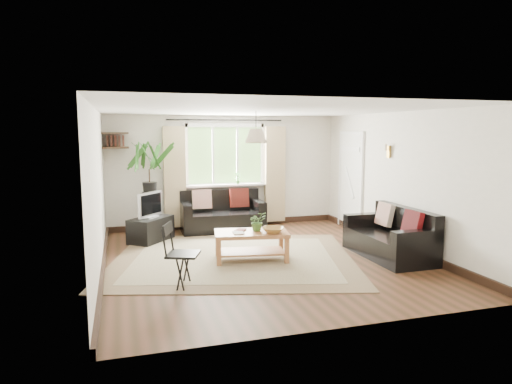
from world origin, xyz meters
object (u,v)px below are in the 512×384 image
object	(u,v)px
coffee_table	(251,246)
sofa_back	(222,212)
tv_stand	(151,230)
folding_chair	(183,255)
sofa_right	(389,234)
palm_stand	(150,188)

from	to	relation	value
coffee_table	sofa_back	bearing A→B (deg)	89.15
sofa_back	tv_stand	bearing A→B (deg)	-158.66
tv_stand	folding_chair	size ratio (longest dim) A/B	0.99
sofa_back	sofa_right	distance (m)	3.51
sofa_right	tv_stand	size ratio (longest dim) A/B	1.92
coffee_table	tv_stand	world-z (taller)	coffee_table
sofa_right	palm_stand	world-z (taller)	palm_stand
coffee_table	folding_chair	size ratio (longest dim) A/B	1.35
sofa_back	folding_chair	world-z (taller)	folding_chair
coffee_table	folding_chair	bearing A→B (deg)	-142.15
palm_stand	coffee_table	bearing A→B (deg)	-58.94
sofa_right	folding_chair	bearing A→B (deg)	-82.03
sofa_back	coffee_table	distance (m)	2.30
sofa_back	coffee_table	world-z (taller)	sofa_back
sofa_back	coffee_table	xyz separation A→B (m)	(-0.03, -2.30, -0.16)
tv_stand	sofa_back	bearing A→B (deg)	-29.89
tv_stand	palm_stand	size ratio (longest dim) A/B	0.46
coffee_table	tv_stand	xyz separation A→B (m)	(-1.46, 1.76, -0.01)
coffee_table	tv_stand	distance (m)	2.29
sofa_right	folding_chair	xyz separation A→B (m)	(-3.45, -0.50, 0.04)
sofa_right	tv_stand	bearing A→B (deg)	-121.08
sofa_back	palm_stand	xyz separation A→B (m)	(-1.45, 0.06, 0.54)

